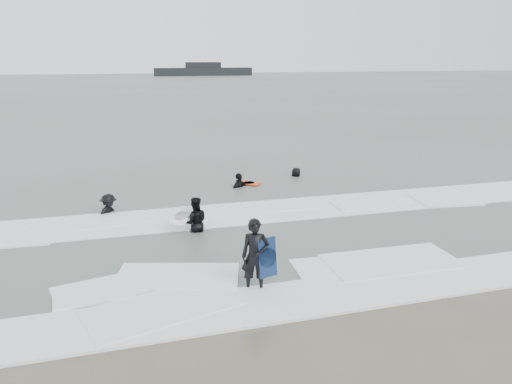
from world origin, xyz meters
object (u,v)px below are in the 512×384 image
object	(u,v)px
surfer_centre	(255,290)
surfer_right_near	(239,188)
surfer_right_far	(296,177)
vessel_horizon	(203,71)
surfer_breaker	(109,215)
surfer_wading	(196,232)

from	to	relation	value
surfer_centre	surfer_right_near	bearing A→B (deg)	93.66
surfer_centre	surfer_right_far	world-z (taller)	surfer_centre
surfer_centre	vessel_horizon	distance (m)	139.01
surfer_breaker	vessel_horizon	distance (m)	132.57
surfer_right_near	vessel_horizon	distance (m)	129.23
surfer_centre	vessel_horizon	bearing A→B (deg)	95.87
surfer_wading	surfer_breaker	size ratio (longest dim) A/B	1.06
surfer_centre	surfer_right_far	bearing A→B (deg)	80.32
surfer_centre	surfer_right_far	xyz separation A→B (m)	(4.99, 10.76, 0.00)
surfer_right_near	vessel_horizon	world-z (taller)	vessel_horizon
surfer_wading	surfer_right_near	world-z (taller)	surfer_right_near
surfer_centre	surfer_right_near	distance (m)	9.79
surfer_breaker	surfer_right_far	bearing A→B (deg)	-23.60
surfer_breaker	vessel_horizon	bearing A→B (deg)	32.05
surfer_breaker	vessel_horizon	xyz separation A→B (m)	(25.99, 129.99, 1.42)
surfer_centre	surfer_right_far	size ratio (longest dim) A/B	1.14
surfer_wading	surfer_right_near	bearing A→B (deg)	-114.44
surfer_centre	surfer_breaker	world-z (taller)	surfer_centre
surfer_wading	surfer_right_far	bearing A→B (deg)	-128.99
surfer_breaker	surfer_right_far	world-z (taller)	surfer_breaker
surfer_centre	surfer_breaker	size ratio (longest dim) A/B	1.13
surfer_wading	surfer_breaker	xyz separation A→B (m)	(-2.69, 2.64, 0.00)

